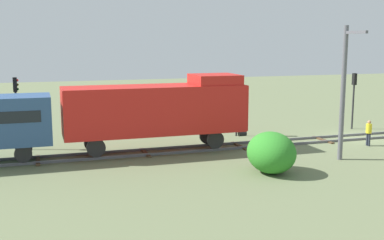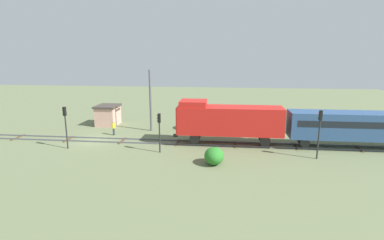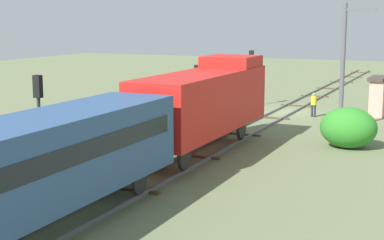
{
  "view_description": "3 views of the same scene",
  "coord_description": "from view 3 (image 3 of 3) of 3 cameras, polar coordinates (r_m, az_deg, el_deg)",
  "views": [
    {
      "loc": [
        -28.35,
        21.9,
        6.83
      ],
      "look_at": [
        1.07,
        12.38,
        1.74
      ],
      "focal_mm": 45.0,
      "sensor_mm": 36.0,
      "label": 1
    },
    {
      "loc": [
        31.26,
        14.54,
        9.57
      ],
      "look_at": [
        -1.32,
        10.91,
        2.33
      ],
      "focal_mm": 28.0,
      "sensor_mm": 36.0,
      "label": 2
    },
    {
      "loc": [
        -11.59,
        41.66,
        6.8
      ],
      "look_at": [
        0.94,
        14.36,
        1.59
      ],
      "focal_mm": 55.0,
      "sensor_mm": 36.0,
      "label": 3
    }
  ],
  "objects": [
    {
      "name": "ground_plane",
      "position": [
        43.77,
        8.99,
        0.77
      ],
      "size": [
        113.43,
        113.43,
        0.0
      ],
      "primitive_type": "plane",
      "color": "#66704C"
    },
    {
      "name": "railway_track",
      "position": [
        43.76,
        9.0,
        0.87
      ],
      "size": [
        2.4,
        75.62,
        0.16
      ],
      "color": "#595960",
      "rests_on": "ground"
    },
    {
      "name": "locomotive",
      "position": [
        29.46,
        1.24,
        1.97
      ],
      "size": [
        2.9,
        11.6,
        4.6
      ],
      "color": "red",
      "rests_on": "railway_track"
    },
    {
      "name": "passenger_car_leading",
      "position": [
        18.26,
        -15.69,
        -4.08
      ],
      "size": [
        2.84,
        14.0,
        3.66
      ],
      "color": "#2D4C7A",
      "rests_on": "railway_track"
    },
    {
      "name": "traffic_signal_near",
      "position": [
        45.83,
        5.76,
        5.06
      ],
      "size": [
        0.32,
        0.34,
        4.37
      ],
      "color": "#262628",
      "rests_on": "ground"
    },
    {
      "name": "traffic_signal_mid",
      "position": [
        36.87,
        0.51,
        3.52
      ],
      "size": [
        0.32,
        0.34,
        3.94
      ],
      "color": "#262628",
      "rests_on": "ground"
    },
    {
      "name": "traffic_signal_far",
      "position": [
        24.19,
        -14.61,
        0.89
      ],
      "size": [
        0.32,
        0.34,
        4.59
      ],
      "color": "#262628",
      "rests_on": "ground"
    },
    {
      "name": "worker_near_track",
      "position": [
        41.81,
        11.72,
        1.65
      ],
      "size": [
        0.38,
        0.38,
        1.7
      ],
      "rotation": [
        0.0,
        0.0,
        4.34
      ],
      "color": "#262B38",
      "rests_on": "ground"
    },
    {
      "name": "catenary_mast",
      "position": [
        37.07,
        14.51,
        5.34
      ],
      "size": [
        1.94,
        0.28,
        7.7
      ],
      "color": "#595960",
      "rests_on": "ground"
    },
    {
      "name": "bush_near",
      "position": [
        33.61,
        -7.51,
        -0.58
      ],
      "size": [
        2.12,
        1.74,
        1.54
      ],
      "primitive_type": "ellipsoid",
      "color": "#297426",
      "rests_on": "ground"
    },
    {
      "name": "bush_mid",
      "position": [
        32.16,
        14.92,
        -0.73
      ],
      "size": [
        2.99,
        2.45,
        2.18
      ],
      "primitive_type": "ellipsoid",
      "color": "#2D8126",
      "rests_on": "ground"
    }
  ]
}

